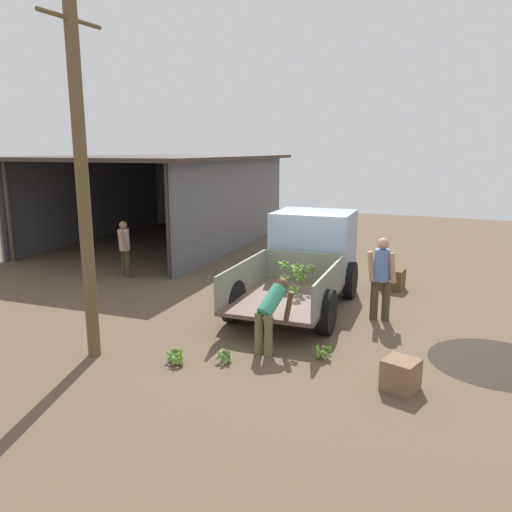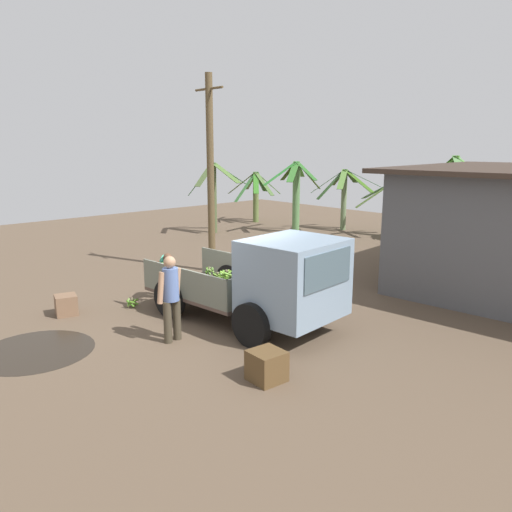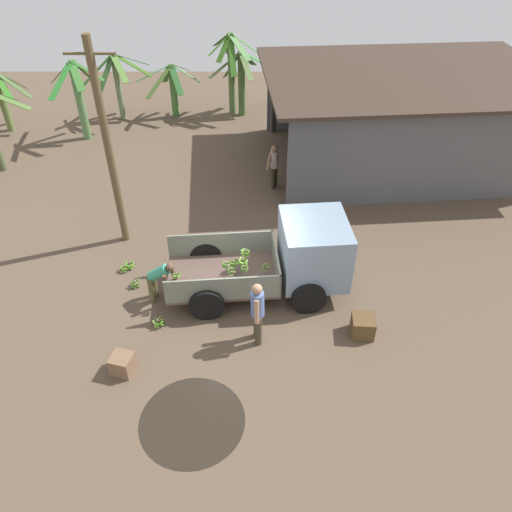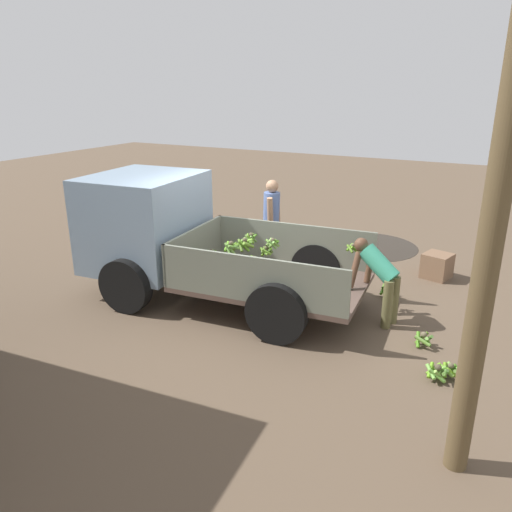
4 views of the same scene
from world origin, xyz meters
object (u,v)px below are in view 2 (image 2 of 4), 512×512
object	(u,v)px
banana_bunch_on_ground_2	(182,277)
person_foreground_visitor	(171,295)
banana_bunch_on_ground_0	(175,278)
banana_bunch_on_ground_1	(164,284)
person_worker_loading	(164,271)
person_bystander_near_shed	(397,252)
wooden_crate_1	(267,366)
cargo_truck	(277,282)
utility_pole	(211,174)
wooden_crate_0	(66,305)
banana_bunch_on_ground_3	(132,302)

from	to	relation	value
banana_bunch_on_ground_2	person_foreground_visitor	bearing A→B (deg)	-36.73
banana_bunch_on_ground_0	banana_bunch_on_ground_1	xyz separation A→B (m)	(0.44, -0.65, 0.01)
person_worker_loading	person_bystander_near_shed	xyz separation A→B (m)	(3.08, 5.80, 0.13)
banana_bunch_on_ground_2	wooden_crate_1	size ratio (longest dim) A/B	0.56
person_foreground_visitor	banana_bunch_on_ground_2	size ratio (longest dim) A/B	5.80
banana_bunch_on_ground_1	wooden_crate_1	bearing A→B (deg)	-16.29
cargo_truck	wooden_crate_1	bearing A→B (deg)	-54.25
utility_pole	wooden_crate_0	xyz separation A→B (m)	(0.98, -5.03, -2.77)
cargo_truck	wooden_crate_0	world-z (taller)	cargo_truck
person_worker_loading	wooden_crate_1	bearing A→B (deg)	-0.47
person_bystander_near_shed	banana_bunch_on_ground_2	distance (m)	6.20
person_foreground_visitor	banana_bunch_on_ground_1	xyz separation A→B (m)	(-3.29, 1.90, -0.85)
banana_bunch_on_ground_1	person_bystander_near_shed	bearing A→B (deg)	53.84
person_foreground_visitor	wooden_crate_0	distance (m)	3.23
cargo_truck	person_worker_loading	distance (m)	3.58
person_bystander_near_shed	banana_bunch_on_ground_3	distance (m)	7.44
utility_pole	banana_bunch_on_ground_0	size ratio (longest dim) A/B	23.50
person_worker_loading	cargo_truck	bearing A→B (deg)	21.74
person_worker_loading	banana_bunch_on_ground_0	size ratio (longest dim) A/B	5.04
cargo_truck	banana_bunch_on_ground_2	world-z (taller)	cargo_truck
wooden_crate_0	wooden_crate_1	world-z (taller)	wooden_crate_1
utility_pole	banana_bunch_on_ground_3	world-z (taller)	utility_pole
person_bystander_near_shed	banana_bunch_on_ground_3	size ratio (longest dim) A/B	5.07
banana_bunch_on_ground_0	banana_bunch_on_ground_2	xyz separation A→B (m)	(0.13, 0.13, 0.01)
person_foreground_visitor	wooden_crate_1	bearing A→B (deg)	176.72
utility_pole	banana_bunch_on_ground_2	size ratio (longest dim) A/B	19.59
banana_bunch_on_ground_3	wooden_crate_1	xyz separation A→B (m)	(4.98, -0.25, 0.12)
wooden_crate_0	wooden_crate_1	bearing A→B (deg)	11.51
person_bystander_near_shed	wooden_crate_0	distance (m)	8.91
cargo_truck	banana_bunch_on_ground_0	bearing A→B (deg)	167.81
cargo_truck	person_foreground_visitor	xyz separation A→B (m)	(-1.04, -1.94, -0.11)
wooden_crate_1	utility_pole	bearing A→B (deg)	149.10
person_foreground_visitor	banana_bunch_on_ground_0	bearing A→B (deg)	-42.00
person_foreground_visitor	banana_bunch_on_ground_1	bearing A→B (deg)	-37.63
banana_bunch_on_ground_3	wooden_crate_1	world-z (taller)	wooden_crate_1
person_bystander_near_shed	banana_bunch_on_ground_1	bearing A→B (deg)	79.07
banana_bunch_on_ground_0	person_worker_loading	bearing A→B (deg)	-42.85
person_worker_loading	banana_bunch_on_ground_2	size ratio (longest dim) A/B	4.21
banana_bunch_on_ground_3	wooden_crate_0	bearing A→B (deg)	-112.32
banana_bunch_on_ground_0	banana_bunch_on_ground_2	size ratio (longest dim) A/B	0.83
cargo_truck	banana_bunch_on_ground_2	size ratio (longest dim) A/B	15.84
person_foreground_visitor	banana_bunch_on_ground_2	bearing A→B (deg)	-44.38
cargo_truck	banana_bunch_on_ground_3	size ratio (longest dim) A/B	15.27
banana_bunch_on_ground_1	banana_bunch_on_ground_0	bearing A→B (deg)	123.94
utility_pole	banana_bunch_on_ground_0	xyz separation A→B (m)	(0.26, -1.55, -2.89)
cargo_truck	banana_bunch_on_ground_3	bearing A→B (deg)	-161.68
person_worker_loading	banana_bunch_on_ground_1	world-z (taller)	person_worker_loading
wooden_crate_0	person_bystander_near_shed	bearing A→B (deg)	66.15
cargo_truck	utility_pole	distance (m)	5.79
utility_pole	banana_bunch_on_ground_1	world-z (taller)	utility_pole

